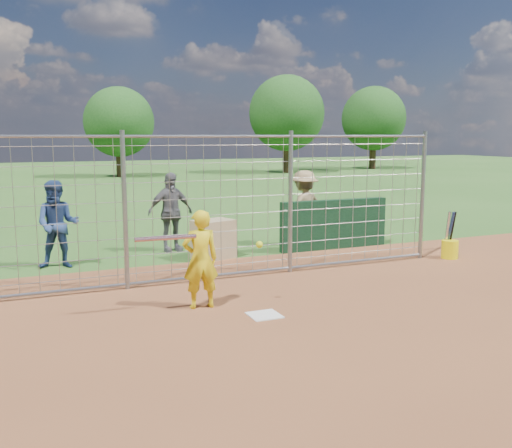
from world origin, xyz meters
name	(u,v)px	position (x,y,z in m)	size (l,w,h in m)	color
ground	(259,312)	(0.00, 0.00, 0.00)	(100.00, 100.00, 0.00)	#2D591E
infield_dirt	(383,399)	(0.00, -3.00, 0.01)	(18.00, 18.00, 0.00)	brown
home_plate	(264,315)	(0.00, -0.20, 0.01)	(0.43, 0.43, 0.02)	silver
dugout_wall	(334,224)	(3.40, 3.60, 0.55)	(2.60, 0.20, 1.10)	#11381E
batter	(200,259)	(-0.70, 0.53, 0.73)	(0.53, 0.35, 1.46)	yellow
bystander_a	(58,225)	(-2.40, 4.05, 0.84)	(0.82, 0.64, 1.68)	navy
bystander_b	(170,212)	(-0.03, 4.75, 0.87)	(1.01, 0.42, 1.73)	#5A595E
bystander_c	(304,208)	(2.98, 4.23, 0.86)	(1.11, 0.64, 1.72)	#977C52
equipment_bin	(213,239)	(0.58, 3.69, 0.40)	(0.80, 0.55, 0.80)	tan
equipment_in_play	(189,240)	(-0.91, 0.36, 1.06)	(1.88, 0.16, 0.27)	silver
bucket_with_bats	(450,247)	(5.06, 1.76, 0.25)	(0.34, 0.34, 0.98)	#FFF10D
backstop_fence	(213,209)	(0.00, 2.00, 1.26)	(9.08, 0.08, 2.60)	gray
tree_line	(120,115)	(3.13, 28.13, 3.71)	(44.66, 6.72, 6.48)	#3F2B19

